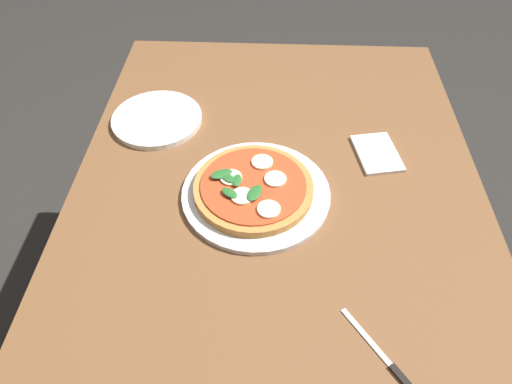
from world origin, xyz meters
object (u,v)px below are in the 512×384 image
(plate_white, at_px, (157,119))
(napkin, at_px, (377,153))
(dining_table, at_px, (276,231))
(serving_tray, at_px, (256,193))
(pizza, at_px, (253,187))
(knife, at_px, (393,367))

(plate_white, relative_size, napkin, 1.69)
(dining_table, height_order, plate_white, plate_white)
(serving_tray, distance_m, napkin, 0.30)
(pizza, distance_m, knife, 0.43)
(pizza, relative_size, knife, 1.55)
(dining_table, distance_m, napkin, 0.29)
(dining_table, bearing_deg, plate_white, 50.37)
(pizza, height_order, plate_white, pizza)
(serving_tray, relative_size, plate_white, 1.41)
(plate_white, height_order, napkin, plate_white)
(dining_table, relative_size, napkin, 9.71)
(pizza, bearing_deg, dining_table, -102.80)
(napkin, bearing_deg, knife, 175.29)
(pizza, xyz_separation_m, plate_white, (0.24, 0.25, -0.02))
(dining_table, relative_size, knife, 7.87)
(serving_tray, bearing_deg, plate_white, 47.07)
(serving_tray, height_order, pizza, pizza)
(napkin, bearing_deg, plate_white, 79.40)
(dining_table, bearing_deg, napkin, -56.53)
(pizza, bearing_deg, napkin, -63.48)
(dining_table, height_order, knife, knife)
(dining_table, distance_m, serving_tray, 0.12)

